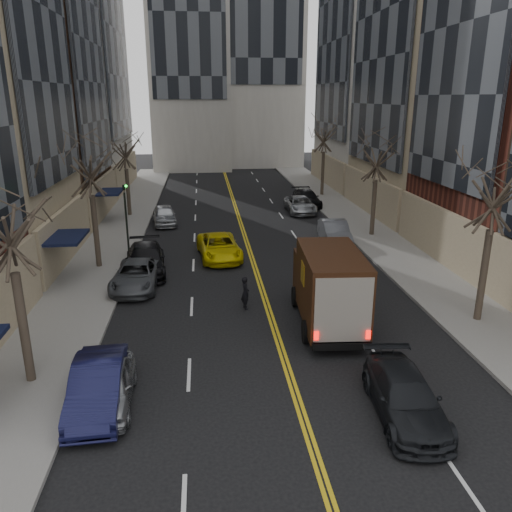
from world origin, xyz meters
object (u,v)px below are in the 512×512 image
Objects in this scene: ups_truck at (328,287)px; observer_sedan at (405,396)px; taxi at (219,247)px; pedestrian at (245,293)px.

ups_truck is 6.67m from observer_sedan.
taxi is at bearing 111.44° from observer_sedan.
pedestrian is (0.91, -7.72, 0.07)m from taxi.
ups_truck is at bearing 101.08° from observer_sedan.
ups_truck is 10.66m from taxi.
taxi reaches higher than observer_sedan.
ups_truck reaches higher than pedestrian.
observer_sedan is 9.49m from pedestrian.
observer_sedan is at bearing -78.93° from taxi.
ups_truck is at bearing -133.81° from pedestrian.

